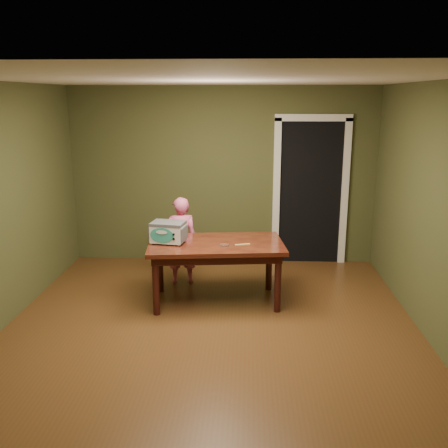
# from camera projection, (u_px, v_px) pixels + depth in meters

# --- Properties ---
(floor) EXTENTS (5.00, 5.00, 0.00)m
(floor) POSITION_uv_depth(u_px,v_px,m) (210.00, 334.00, 5.28)
(floor) COLOR #503416
(floor) RESTS_ON ground
(room_shell) EXTENTS (4.52, 5.02, 2.61)m
(room_shell) POSITION_uv_depth(u_px,v_px,m) (209.00, 174.00, 4.85)
(room_shell) COLOR #434625
(room_shell) RESTS_ON ground
(doorway) EXTENTS (1.10, 0.66, 2.25)m
(doorway) POSITION_uv_depth(u_px,v_px,m) (308.00, 190.00, 7.64)
(doorway) COLOR black
(doorway) RESTS_ON ground
(dining_table) EXTENTS (1.69, 1.07, 0.75)m
(dining_table) POSITION_uv_depth(u_px,v_px,m) (216.00, 250.00, 5.98)
(dining_table) COLOR black
(dining_table) RESTS_ON floor
(toy_oven) EXTENTS (0.45, 0.34, 0.25)m
(toy_oven) POSITION_uv_depth(u_px,v_px,m) (168.00, 231.00, 5.91)
(toy_oven) COLOR #4C4F54
(toy_oven) RESTS_ON dining_table
(baking_pan) EXTENTS (0.10, 0.10, 0.02)m
(baking_pan) POSITION_uv_depth(u_px,v_px,m) (225.00, 245.00, 5.80)
(baking_pan) COLOR silver
(baking_pan) RESTS_ON dining_table
(spatula) EXTENTS (0.18, 0.08, 0.01)m
(spatula) POSITION_uv_depth(u_px,v_px,m) (243.00, 244.00, 5.86)
(spatula) COLOR #D2C05B
(spatula) RESTS_ON dining_table
(child) EXTENTS (0.48, 0.37, 1.18)m
(child) POSITION_uv_depth(u_px,v_px,m) (181.00, 241.00, 6.60)
(child) COLOR #E05C8F
(child) RESTS_ON floor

